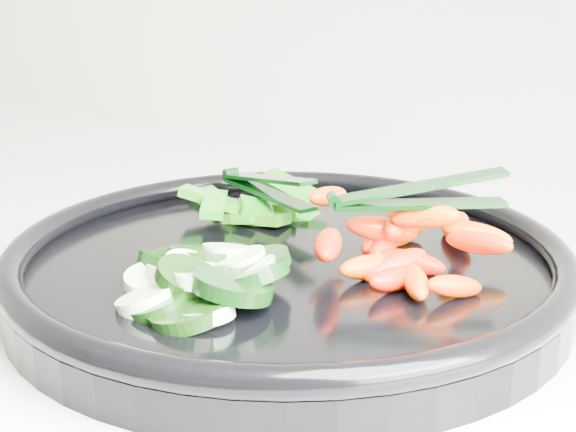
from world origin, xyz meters
The scene contains 6 objects.
veggie_tray centered at (0.47, 1.63, 0.95)m, with size 0.49×0.49×0.04m.
cucumber_pile centered at (0.46, 1.56, 0.96)m, with size 0.13×0.12×0.04m.
carrot_pile centered at (0.54, 1.67, 0.97)m, with size 0.16×0.16×0.05m.
pepper_pile centered at (0.39, 1.69, 0.96)m, with size 0.12×0.11×0.04m.
tong_carrot centered at (0.54, 1.67, 1.00)m, with size 0.09×0.09×0.02m.
tong_pepper centered at (0.40, 1.70, 0.98)m, with size 0.11×0.05×0.02m.
Camera 1 is at (0.78, 1.24, 1.14)m, focal length 50.00 mm.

